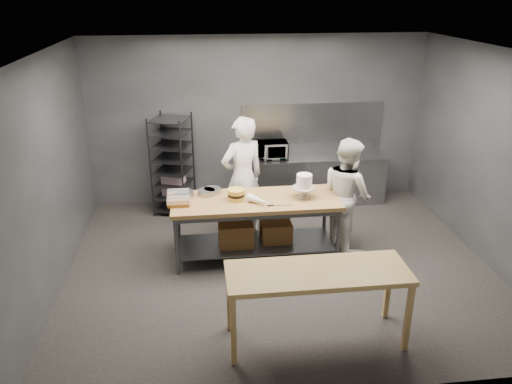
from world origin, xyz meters
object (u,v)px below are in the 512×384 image
at_px(work_table, 255,221).
at_px(frosted_cake_stand, 304,183).
at_px(speed_rack, 173,166).
at_px(chef_behind, 243,178).
at_px(microwave, 272,150).
at_px(near_counter, 318,278).
at_px(layer_cake, 236,194).
at_px(chef_right, 347,194).

relative_size(work_table, frosted_cake_stand, 6.82).
relative_size(speed_rack, chef_behind, 0.89).
bearing_deg(microwave, speed_rack, -177.39).
relative_size(microwave, frosted_cake_stand, 1.54).
bearing_deg(work_table, near_counter, -77.04).
relative_size(frosted_cake_stand, layer_cake, 1.44).
bearing_deg(chef_right, chef_behind, 50.07).
distance_m(speed_rack, frosted_cake_stand, 2.66).
relative_size(speed_rack, chef_right, 1.01).
height_order(near_counter, chef_behind, chef_behind).
bearing_deg(frosted_cake_stand, microwave, 95.56).
bearing_deg(near_counter, chef_right, 65.94).
bearing_deg(speed_rack, work_table, -55.20).
bearing_deg(microwave, work_table, -106.06).
xyz_separation_m(near_counter, layer_cake, (-0.72, 1.99, 0.19)).
bearing_deg(microwave, chef_behind, -119.35).
xyz_separation_m(work_table, frosted_cake_stand, (0.71, -0.03, 0.56)).
xyz_separation_m(chef_behind, layer_cake, (-0.16, -0.71, 0.02)).
bearing_deg(chef_behind, frosted_cake_stand, 115.56).
height_order(chef_right, frosted_cake_stand, chef_right).
distance_m(work_table, microwave, 1.98).
distance_m(microwave, frosted_cake_stand, 1.88).
bearing_deg(near_counter, layer_cake, 109.88).
height_order(work_table, layer_cake, layer_cake).
height_order(microwave, layer_cake, microwave).
bearing_deg(near_counter, speed_rack, 114.16).
relative_size(speed_rack, microwave, 3.23).
relative_size(chef_right, frosted_cake_stand, 4.91).
height_order(chef_behind, microwave, chef_behind).
bearing_deg(chef_behind, speed_rack, -65.14).
relative_size(microwave, layer_cake, 2.22).
bearing_deg(speed_rack, microwave, 2.61).
distance_m(chef_right, microwave, 1.92).
bearing_deg(frosted_cake_stand, chef_behind, 137.65).
distance_m(chef_right, layer_cake, 1.68).
distance_m(near_counter, layer_cake, 2.13).
xyz_separation_m(microwave, layer_cake, (-0.79, -1.84, -0.05)).
distance_m(frosted_cake_stand, layer_cake, 0.99).
relative_size(chef_right, layer_cake, 7.07).
bearing_deg(frosted_cake_stand, chef_right, 13.93).
bearing_deg(speed_rack, chef_right, -31.60).
xyz_separation_m(work_table, chef_behind, (-0.10, 0.72, 0.41)).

